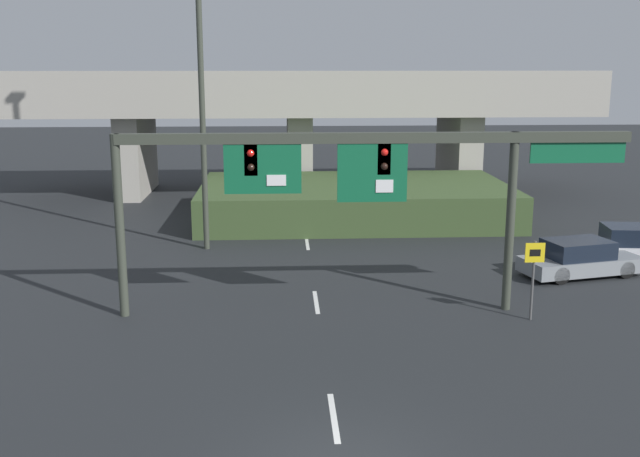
{
  "coord_description": "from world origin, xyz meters",
  "views": [
    {
      "loc": [
        -1.12,
        -13.25,
        7.75
      ],
      "look_at": [
        0.0,
        7.89,
        3.03
      ],
      "focal_mm": 42.0,
      "sensor_mm": 36.0,
      "label": 1
    }
  ],
  "objects_px": {
    "parked_sedan_mid_right": "(638,246)",
    "speed_limit_sign": "(534,269)",
    "signal_gantry": "(355,168)",
    "parked_sedan_near_right": "(580,259)",
    "highway_light_pole_near": "(200,38)"
  },
  "relations": [
    {
      "from": "signal_gantry",
      "to": "highway_light_pole_near",
      "type": "height_order",
      "value": "highway_light_pole_near"
    },
    {
      "from": "signal_gantry",
      "to": "parked_sedan_near_right",
      "type": "height_order",
      "value": "signal_gantry"
    },
    {
      "from": "speed_limit_sign",
      "to": "parked_sedan_mid_right",
      "type": "bearing_deg",
      "value": 45.25
    },
    {
      "from": "parked_sedan_near_right",
      "to": "parked_sedan_mid_right",
      "type": "height_order",
      "value": "parked_sedan_mid_right"
    },
    {
      "from": "signal_gantry",
      "to": "highway_light_pole_near",
      "type": "relative_size",
      "value": 0.95
    },
    {
      "from": "highway_light_pole_near",
      "to": "speed_limit_sign",
      "type": "bearing_deg",
      "value": -41.56
    },
    {
      "from": "speed_limit_sign",
      "to": "signal_gantry",
      "type": "bearing_deg",
      "value": 168.94
    },
    {
      "from": "signal_gantry",
      "to": "highway_light_pole_near",
      "type": "bearing_deg",
      "value": 122.52
    },
    {
      "from": "speed_limit_sign",
      "to": "parked_sedan_near_right",
      "type": "xyz_separation_m",
      "value": [
        3.4,
        4.73,
        -0.99
      ]
    },
    {
      "from": "highway_light_pole_near",
      "to": "parked_sedan_mid_right",
      "type": "bearing_deg",
      "value": -10.13
    },
    {
      "from": "highway_light_pole_near",
      "to": "parked_sedan_mid_right",
      "type": "relative_size",
      "value": 3.47
    },
    {
      "from": "parked_sedan_mid_right",
      "to": "speed_limit_sign",
      "type": "bearing_deg",
      "value": -127.87
    },
    {
      "from": "speed_limit_sign",
      "to": "parked_sedan_near_right",
      "type": "relative_size",
      "value": 0.53
    },
    {
      "from": "signal_gantry",
      "to": "parked_sedan_mid_right",
      "type": "bearing_deg",
      "value": 24.78
    },
    {
      "from": "signal_gantry",
      "to": "parked_sedan_near_right",
      "type": "relative_size",
      "value": 3.35
    }
  ]
}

